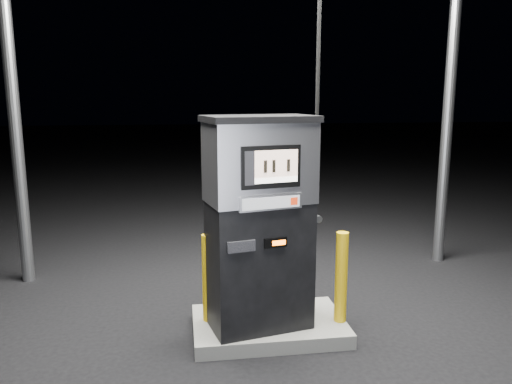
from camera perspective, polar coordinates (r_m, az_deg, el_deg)
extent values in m
plane|color=black|center=(5.55, 1.47, -15.74)|extent=(80.00, 80.00, 0.00)
cube|color=#5F5F5A|center=(5.52, 1.47, -15.05)|extent=(1.60, 1.00, 0.15)
cylinder|color=gray|center=(7.21, -25.92, 7.93)|extent=(0.16, 0.16, 4.50)
cylinder|color=gray|center=(7.90, 21.10, 8.46)|extent=(0.16, 0.16, 4.50)
cube|color=black|center=(5.13, 0.37, -8.28)|extent=(1.09, 0.77, 1.31)
cube|color=#AFAFB6|center=(4.88, 0.38, 3.40)|extent=(1.12, 0.79, 0.79)
cube|color=black|center=(4.85, 0.39, 8.38)|extent=(1.17, 0.84, 0.06)
cube|color=black|center=(4.60, 1.73, 2.87)|extent=(0.58, 0.15, 0.40)
cube|color=#D0AE97|center=(4.60, 2.35, 3.26)|extent=(0.42, 0.09, 0.25)
cube|color=white|center=(4.62, 2.34, 1.39)|extent=(0.42, 0.09, 0.05)
cube|color=#AFAFB6|center=(4.66, 1.70, -1.21)|extent=(0.62, 0.16, 0.15)
cube|color=gray|center=(4.65, 1.79, -1.25)|extent=(0.56, 0.12, 0.11)
cube|color=#AA250B|center=(4.73, 4.38, -1.05)|extent=(0.07, 0.02, 0.07)
cube|color=black|center=(4.78, 2.25, -5.82)|extent=(0.23, 0.07, 0.09)
cube|color=#F3600C|center=(4.78, 2.65, -5.82)|extent=(0.13, 0.03, 0.05)
cube|color=black|center=(4.67, -1.69, -6.25)|extent=(0.27, 0.08, 0.10)
cube|color=black|center=(5.21, 6.04, -2.91)|extent=(0.14, 0.21, 0.26)
cylinder|color=gray|center=(5.24, 6.66, -2.85)|extent=(0.12, 0.24, 0.07)
cylinder|color=black|center=(5.06, 7.17, 16.60)|extent=(0.04, 0.04, 3.25)
cylinder|color=gold|center=(5.31, -5.49, -9.76)|extent=(0.16, 0.16, 0.94)
cylinder|color=gold|center=(5.34, 9.71, -9.58)|extent=(0.15, 0.15, 0.97)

